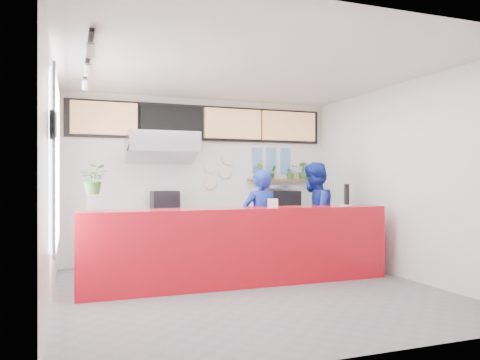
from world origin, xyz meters
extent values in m
plane|color=slate|center=(0.00, 0.00, 0.00)|extent=(5.00, 5.00, 0.00)
plane|color=silver|center=(0.00, 0.00, 3.00)|extent=(5.00, 5.00, 0.00)
plane|color=white|center=(0.00, 2.50, 1.50)|extent=(5.00, 0.00, 5.00)
plane|color=white|center=(-2.50, 0.00, 1.50)|extent=(0.00, 5.00, 5.00)
plane|color=white|center=(2.50, 0.00, 1.50)|extent=(0.00, 5.00, 5.00)
cube|color=red|center=(0.00, 0.40, 0.55)|extent=(4.50, 0.60, 1.10)
cube|color=beige|center=(0.00, 2.49, 2.60)|extent=(5.00, 0.02, 0.80)
cube|color=#B2B5BA|center=(-0.80, 2.20, 0.45)|extent=(1.80, 0.60, 0.90)
cube|color=black|center=(-0.75, 2.20, 1.10)|extent=(0.46, 0.46, 0.41)
cube|color=#B2B5BA|center=(-0.80, 2.15, 2.15)|extent=(1.20, 0.70, 0.35)
cube|color=#B2B5BA|center=(-0.80, 2.15, 1.95)|extent=(1.20, 0.69, 0.31)
cube|color=#B2B5BA|center=(1.50, 2.20, 0.45)|extent=(1.80, 0.60, 0.90)
cube|color=black|center=(1.49, 2.20, 1.09)|extent=(0.65, 0.49, 0.39)
cube|color=#B4B7BC|center=(1.49, 2.20, 1.38)|extent=(0.61, 0.47, 0.05)
cube|color=brown|center=(1.60, 2.40, 1.50)|extent=(1.40, 0.18, 0.04)
cube|color=tan|center=(-1.75, 2.38, 2.55)|extent=(1.10, 0.10, 0.55)
cube|color=black|center=(-0.59, 2.38, 2.55)|extent=(1.10, 0.10, 0.55)
cube|color=tan|center=(0.57, 2.38, 2.55)|extent=(1.10, 0.10, 0.55)
cube|color=tan|center=(1.73, 2.38, 2.55)|extent=(1.10, 0.10, 0.55)
cube|color=black|center=(0.00, 2.46, 2.55)|extent=(4.80, 0.04, 0.65)
cube|color=silver|center=(-2.47, 0.30, 1.70)|extent=(0.04, 2.20, 1.90)
cube|color=#B2B5BA|center=(-2.45, 0.30, 1.70)|extent=(0.03, 2.30, 2.00)
cylinder|color=black|center=(-2.46, -0.90, 2.05)|extent=(0.05, 0.30, 0.30)
cylinder|color=white|center=(-2.43, -0.90, 2.05)|extent=(0.02, 0.26, 0.26)
cube|color=black|center=(-2.10, 0.00, 2.94)|extent=(0.05, 2.40, 0.04)
cylinder|color=silver|center=(0.15, 2.47, 1.75)|extent=(0.24, 0.03, 0.24)
cylinder|color=silver|center=(0.45, 2.47, 1.65)|extent=(0.24, 0.03, 0.24)
cylinder|color=silver|center=(0.15, 2.47, 1.45)|extent=(0.24, 0.03, 0.24)
cylinder|color=silver|center=(0.50, 2.47, 1.90)|extent=(0.24, 0.03, 0.24)
cube|color=#598CBF|center=(1.10, 2.48, 2.00)|extent=(0.20, 0.02, 0.25)
cube|color=#598CBF|center=(1.40, 2.48, 2.00)|extent=(0.20, 0.02, 0.25)
cube|color=#598CBF|center=(1.70, 2.48, 2.00)|extent=(0.20, 0.02, 0.25)
cube|color=#598CBF|center=(1.10, 2.48, 1.75)|extent=(0.20, 0.02, 0.25)
cube|color=#598CBF|center=(1.40, 2.48, 1.75)|extent=(0.20, 0.02, 0.25)
cube|color=#598CBF|center=(1.70, 2.48, 1.75)|extent=(0.20, 0.02, 0.25)
imported|color=navy|center=(0.53, 0.93, 0.83)|extent=(0.65, 0.47, 1.66)
imported|color=navy|center=(1.53, 1.02, 0.90)|extent=(1.11, 1.08, 1.79)
imported|color=#336724|center=(1.11, 2.40, 1.68)|extent=(0.18, 0.13, 0.31)
imported|color=#336724|center=(1.39, 2.40, 1.65)|extent=(0.15, 0.13, 0.27)
imported|color=#336724|center=(1.78, 2.40, 1.65)|extent=(0.24, 0.22, 0.26)
imported|color=#336724|center=(2.05, 2.40, 1.69)|extent=(0.23, 0.22, 0.34)
cylinder|color=silver|center=(-2.01, 0.30, 1.21)|extent=(0.23, 0.23, 0.23)
imported|color=#336724|center=(-2.01, 0.30, 1.51)|extent=(0.39, 0.35, 0.38)
cube|color=white|center=(0.48, 0.34, 1.16)|extent=(0.17, 0.13, 0.13)
cylinder|color=white|center=(1.75, 0.37, 1.11)|extent=(0.27, 0.27, 0.02)
cylinder|color=black|center=(1.75, 0.37, 1.28)|extent=(0.11, 0.11, 0.32)
camera|label=1|loc=(-2.30, -5.88, 1.50)|focal=35.00mm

